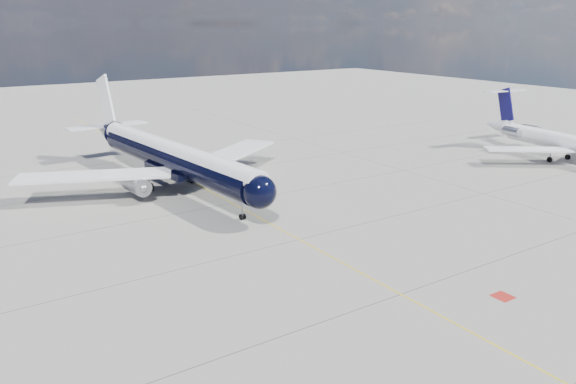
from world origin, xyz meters
name	(u,v)px	position (x,y,z in m)	size (l,w,h in m)	color
ground	(214,194)	(0.00, 30.00, 0.00)	(320.00, 320.00, 0.00)	gray
taxiway_centerline	(232,203)	(0.00, 25.00, 0.00)	(0.16, 160.00, 0.01)	#DEBC0B
red_marking	(503,297)	(6.80, -10.00, 0.00)	(1.60, 1.60, 0.01)	maroon
main_airliner	(169,156)	(-3.51, 36.53, 4.37)	(39.94, 48.79, 14.09)	black
regional_jet	(556,139)	(56.14, 16.37, 3.43)	(27.64, 32.04, 10.87)	white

